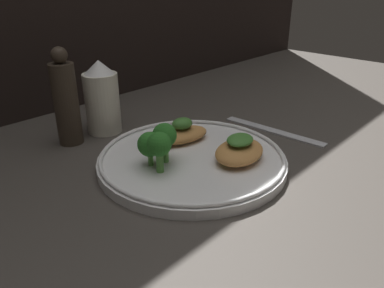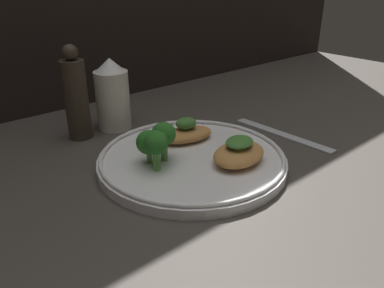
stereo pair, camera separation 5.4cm
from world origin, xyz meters
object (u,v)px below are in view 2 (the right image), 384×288
plate (192,159)px  pepper_grinder (76,97)px  sauce_bottle (113,96)px  broccoli_bunch (156,141)px

plate → pepper_grinder: bearing=111.5°
sauce_bottle → pepper_grinder: 6.83cm
pepper_grinder → sauce_bottle: bearing=0.0°
broccoli_bunch → sauce_bottle: (4.08, 18.97, 1.04)cm
sauce_bottle → pepper_grinder: pepper_grinder is taller
plate → sauce_bottle: (-1.26, 20.27, 5.14)cm
plate → sauce_bottle: size_ratio=2.17×
sauce_bottle → pepper_grinder: (-6.73, -0.00, 1.15)cm
plate → pepper_grinder: pepper_grinder is taller
plate → sauce_bottle: 20.95cm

